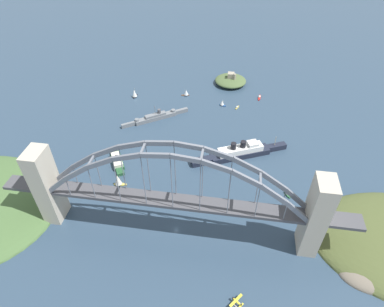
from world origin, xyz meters
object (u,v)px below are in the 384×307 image
harbor_ferry_steamer (117,161)px  small_boat_0 (222,103)px  fort_island_mid_harbor (231,80)px  small_boat_5 (134,93)px  seaplane_taxiing_near_bridge (237,302)px  small_boat_1 (206,201)px  small_boat_2 (259,98)px  small_boat_6 (237,107)px  naval_cruiser (156,117)px  small_boat_3 (118,180)px  small_boat_4 (162,155)px  ocean_liner (240,152)px  small_boat_8 (186,92)px  small_boat_7 (287,195)px  harbor_arch_bridge (175,199)px

harbor_ferry_steamer → small_boat_0: size_ratio=4.41×
fort_island_mid_harbor → small_boat_5: (-111.02, -50.68, 0.77)m
seaplane_taxiing_near_bridge → small_boat_1: (-28.60, 80.18, -1.66)m
small_boat_1 → small_boat_2: (44.32, 171.03, 0.06)m
seaplane_taxiing_near_bridge → small_boat_6: seaplane_taxiing_near_bridge is taller
naval_cruiser → small_boat_3: (-8.56, -101.78, 3.00)m
small_boat_2 → small_boat_5: 148.98m
small_boat_3 → small_boat_4: (28.25, 42.83, -5.37)m
ocean_liner → small_boat_6: 84.67m
fort_island_mid_harbor → small_boat_0: fort_island_mid_harbor is taller
fort_island_mid_harbor → small_boat_5: 122.04m
harbor_ferry_steamer → small_boat_8: bearing=71.8°
small_boat_6 → naval_cruiser: bearing=-157.4°
small_boat_0 → ocean_liner: bearing=-75.1°
small_boat_6 → small_boat_3: bearing=-124.5°
harbor_ferry_steamer → small_boat_5: size_ratio=3.03×
naval_cruiser → small_boat_6: (86.03, 35.81, -2.24)m
small_boat_7 → small_boat_8: (-109.07, 147.50, 3.32)m
small_boat_7 → ocean_liner: bearing=133.0°
naval_cruiser → small_boat_7: 162.06m
small_boat_1 → small_boat_5: size_ratio=0.66×
small_boat_6 → small_boat_7: small_boat_6 is taller
ocean_liner → naval_cruiser: ocean_liner is taller
harbor_arch_bridge → small_boat_3: size_ratio=18.94×
small_boat_5 → small_boat_1: bearing=-55.6°
harbor_arch_bridge → small_boat_3: harbor_arch_bridge is taller
small_boat_1 → naval_cruiser: bearing=121.5°
small_boat_2 → small_boat_3: 202.90m
harbor_ferry_steamer → small_boat_4: 41.73m
naval_cruiser → small_boat_8: (23.89, 54.86, 1.10)m
fort_island_mid_harbor → small_boat_1: bearing=-92.2°
small_boat_0 → small_boat_7: (64.38, -131.41, -2.88)m
harbor_ferry_steamer → small_boat_1: harbor_ferry_steamer is taller
harbor_arch_bridge → small_boat_3: 74.25m
small_boat_7 → small_boat_0: bearing=116.1°
fort_island_mid_harbor → small_boat_8: size_ratio=4.14×
seaplane_taxiing_near_bridge → ocean_liner: bearing=91.5°
small_boat_8 → harbor_arch_bridge: bearing=-82.8°
seaplane_taxiing_near_bridge → small_boat_5: (-131.82, 231.09, 3.00)m
small_boat_0 → small_boat_2: size_ratio=0.64×
harbor_arch_bridge → small_boat_0: bearing=83.6°
small_boat_4 → small_boat_5: small_boat_5 is taller
small_boat_2 → small_boat_8: size_ratio=1.32×
naval_cruiser → small_boat_4: size_ratio=9.18×
small_boat_2 → harbor_arch_bridge: bearing=-107.3°
naval_cruiser → fort_island_mid_harbor: bearing=51.0°
ocean_liner → small_boat_4: (-72.15, -10.40, -4.46)m
small_boat_2 → small_boat_1: bearing=-104.5°
naval_cruiser → small_boat_2: size_ratio=5.17×
small_boat_3 → naval_cruiser: bearing=85.2°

